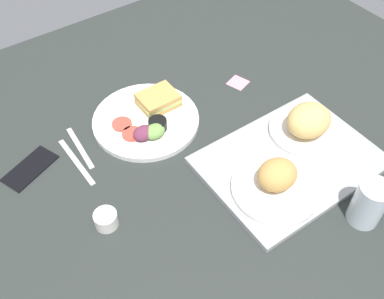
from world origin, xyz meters
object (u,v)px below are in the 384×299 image
object	(u,v)px
bread_plate_near	(307,124)
drinking_glass	(369,203)
knife	(76,161)
cell_phone	(30,168)
espresso_cup	(106,219)
fork	(80,147)
serving_tray	(290,162)
sticky_note	(238,83)
plate_with_salad	(148,118)
bread_plate_far	(276,182)

from	to	relation	value
bread_plate_near	drinking_glass	xyz separation A→B (cm)	(7.32, 26.91, 0.37)
knife	cell_phone	bearing A→B (deg)	-115.59
espresso_cup	fork	world-z (taller)	espresso_cup
serving_tray	espresso_cup	xyz separation A→B (cm)	(48.39, -11.48, 1.20)
espresso_cup	sticky_note	bearing A→B (deg)	-159.25
bread_plate_near	plate_with_salad	distance (cm)	44.35
plate_with_salad	fork	bearing A→B (deg)	-6.64
bread_plate_far	knife	bearing A→B (deg)	-46.25
bread_plate_far	sticky_note	xyz separation A→B (cm)	(-19.61, -38.16, -4.31)
plate_with_salad	espresso_cup	xyz separation A→B (cm)	(26.06, 23.41, 0.37)
cell_phone	sticky_note	bearing A→B (deg)	154.25
sticky_note	plate_with_salad	bearing A→B (deg)	-2.35
bread_plate_far	drinking_glass	xyz separation A→B (cm)	(-12.09, 17.83, 1.69)
serving_tray	drinking_glass	xyz separation A→B (cm)	(-2.38, 22.42, 5.26)
bread_plate_near	fork	world-z (taller)	bread_plate_near
drinking_glass	sticky_note	world-z (taller)	drinking_glass
sticky_note	serving_tray	bearing A→B (deg)	73.57
bread_plate_near	plate_with_salad	size ratio (longest dim) A/B	0.64
plate_with_salad	fork	distance (cm)	20.83
serving_tray	espresso_cup	world-z (taller)	espresso_cup
drinking_glass	espresso_cup	xyz separation A→B (cm)	(50.77, -33.90, -4.06)
serving_tray	bread_plate_far	world-z (taller)	bread_plate_far
fork	knife	size ratio (longest dim) A/B	0.89
bread_plate_near	knife	bearing A→B (deg)	-27.36
bread_plate_near	drinking_glass	size ratio (longest dim) A/B	1.62
cell_phone	sticky_note	distance (cm)	66.97
sticky_note	cell_phone	bearing A→B (deg)	-3.99
bread_plate_far	sticky_note	distance (cm)	43.12
knife	sticky_note	distance (cm)	55.87
bread_plate_far	fork	size ratio (longest dim) A/B	1.29
sticky_note	espresso_cup	bearing A→B (deg)	20.75
fork	cell_phone	distance (cm)	13.97
plate_with_salad	espresso_cup	distance (cm)	35.03
fork	bread_plate_far	bearing A→B (deg)	42.20
cell_phone	drinking_glass	bearing A→B (deg)	112.59
bread_plate_near	plate_with_salad	bearing A→B (deg)	-43.51
bread_plate_far	fork	bearing A→B (deg)	-51.55
plate_with_salad	drinking_glass	size ratio (longest dim) A/B	2.52
serving_tray	cell_phone	bearing A→B (deg)	-33.89
drinking_glass	fork	size ratio (longest dim) A/B	0.71
bread_plate_near	bread_plate_far	xyz separation A→B (cm)	(19.41, 9.08, -1.32)
serving_tray	fork	world-z (taller)	serving_tray
fork	sticky_note	distance (cm)	53.00
serving_tray	drinking_glass	bearing A→B (deg)	96.06
fork	sticky_note	size ratio (longest dim) A/B	3.04
sticky_note	knife	bearing A→B (deg)	0.28
drinking_glass	espresso_cup	world-z (taller)	drinking_glass
bread_plate_far	knife	world-z (taller)	bread_plate_far
bread_plate_far	drinking_glass	bearing A→B (deg)	124.14
bread_plate_far	fork	world-z (taller)	bread_plate_far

